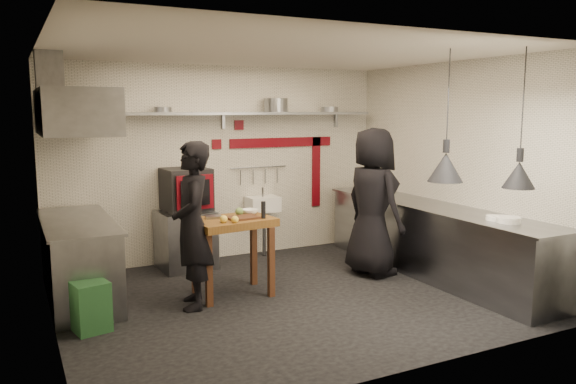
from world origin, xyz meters
name	(u,v)px	position (x,y,z in m)	size (l,w,h in m)	color
floor	(287,298)	(0.00, 0.00, 0.00)	(5.00, 5.00, 0.00)	black
ceiling	(287,52)	(0.00, 0.00, 2.80)	(5.00, 5.00, 0.00)	silver
wall_back	(223,163)	(0.00, 2.10, 1.40)	(5.00, 0.04, 2.80)	beige
wall_front	(404,208)	(0.00, -2.10, 1.40)	(5.00, 0.04, 2.80)	beige
wall_left	(47,193)	(-2.50, 0.00, 1.40)	(0.04, 4.20, 2.80)	beige
wall_right	(456,169)	(2.50, 0.00, 1.40)	(0.04, 4.20, 2.80)	beige
red_band_horiz	(282,142)	(0.95, 2.08, 1.68)	(1.70, 0.02, 0.14)	#62060F
red_band_vert	(316,172)	(1.55, 2.08, 1.20)	(0.14, 0.02, 1.10)	#62060F
red_tile_a	(239,125)	(0.25, 2.08, 1.95)	(0.14, 0.02, 0.14)	#62060F
red_tile_b	(217,144)	(-0.10, 2.08, 1.68)	(0.14, 0.02, 0.14)	#62060F
back_shelf	(227,114)	(0.00, 1.92, 2.12)	(4.60, 0.34, 0.04)	slate
shelf_bracket_left	(84,122)	(-1.90, 2.07, 2.02)	(0.04, 0.06, 0.24)	slate
shelf_bracket_mid	(223,120)	(0.00, 2.07, 2.02)	(0.04, 0.06, 0.24)	slate
shelf_bracket_right	(336,119)	(1.90, 2.07, 2.02)	(0.04, 0.06, 0.24)	slate
pan_far_left	(106,109)	(-1.64, 1.92, 2.19)	(0.27, 0.27, 0.09)	slate
pan_mid_left	(163,110)	(-0.91, 1.92, 2.18)	(0.24, 0.24, 0.07)	slate
stock_pot	(276,105)	(0.77, 1.92, 2.24)	(0.35, 0.35, 0.20)	slate
pan_right	(330,109)	(1.69, 1.92, 2.18)	(0.26, 0.26, 0.08)	slate
oven_stand	(186,240)	(-0.69, 1.76, 0.40)	(0.71, 0.65, 0.80)	slate
combi_oven	(186,189)	(-0.65, 1.81, 1.09)	(0.60, 0.56, 0.58)	black
oven_door	(195,192)	(-0.62, 1.49, 1.09)	(0.51, 0.03, 0.46)	#62060F
oven_glass	(195,193)	(-0.63, 1.44, 1.09)	(0.40, 0.02, 0.34)	black
hand_sink	(263,204)	(0.55, 1.92, 0.78)	(0.46, 0.34, 0.22)	white
sink_tap	(263,192)	(0.55, 1.92, 0.96)	(0.03, 0.03, 0.14)	slate
sink_drain	(264,233)	(0.55, 1.88, 0.34)	(0.06, 0.06, 0.66)	slate
utensil_rail	(259,167)	(0.55, 2.06, 1.32)	(0.02, 0.02, 0.90)	slate
counter_right	(432,241)	(2.15, 0.00, 0.45)	(0.70, 3.80, 0.90)	slate
counter_right_top	(434,207)	(2.15, 0.00, 0.92)	(0.76, 3.90, 0.03)	slate
plate_stack	(508,220)	(2.12, -1.26, 0.96)	(0.26, 0.26, 0.07)	white
small_bowl_right	(494,218)	(2.10, -1.07, 0.96)	(0.19, 0.19, 0.05)	white
counter_left	(79,261)	(-2.15, 1.05, 0.45)	(0.70, 1.90, 0.90)	slate
counter_left_top	(77,221)	(-2.15, 1.05, 0.92)	(0.76, 2.00, 0.03)	slate
extractor_hood	(76,112)	(-2.10, 1.05, 2.15)	(0.78, 1.60, 0.50)	slate
hood_duct	(49,74)	(-2.35, 1.05, 2.55)	(0.28, 0.28, 0.50)	slate
green_bin	(91,306)	(-2.17, -0.01, 0.25)	(0.32, 0.32, 0.50)	#22552A
prep_table	(233,257)	(-0.52, 0.40, 0.46)	(0.92, 0.64, 0.92)	brown
cutting_board	(243,218)	(-0.41, 0.33, 0.93)	(0.36, 0.25, 0.03)	#4C2918
pepper_mill	(263,210)	(-0.19, 0.24, 1.02)	(0.05, 0.05, 0.20)	black
lemon_a	(224,219)	(-0.69, 0.21, 0.96)	(0.09, 0.09, 0.09)	yellow
lemon_b	(235,219)	(-0.58, 0.15, 0.96)	(0.08, 0.08, 0.08)	yellow
veg_ball	(239,212)	(-0.38, 0.51, 0.97)	(0.10, 0.10, 0.10)	olive
steel_tray	(214,217)	(-0.71, 0.50, 0.94)	(0.19, 0.13, 0.03)	slate
bowl	(250,212)	(-0.23, 0.55, 0.95)	(0.20, 0.20, 0.06)	white
heat_lamp_near	(448,116)	(1.33, -1.09, 2.11)	(0.37, 0.37, 1.39)	black
heat_lamp_far	(522,119)	(1.89, -1.56, 2.08)	(0.33, 0.33, 1.43)	black
chef_left	(192,225)	(-1.05, 0.22, 0.92)	(0.67, 0.44, 1.84)	black
chef_right	(373,202)	(1.44, 0.37, 0.97)	(0.95, 0.62, 1.95)	black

